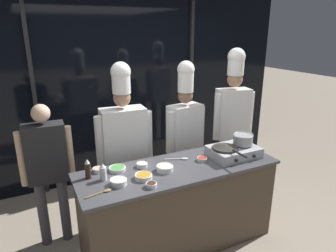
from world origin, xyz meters
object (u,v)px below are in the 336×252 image
object	(u,v)px
stock_pot	(243,139)
chef_line	(233,112)
prep_bowl_shrimp	(98,170)
chef_sous	(185,128)
chef_head	(124,138)
portable_stove	(233,151)
prep_bowl_garlic	(118,182)
squeeze_bottle_soy	(88,169)
person_guest	(47,163)
serving_spoon_slotted	(181,159)
prep_bowl_rice	(165,168)
serving_spoon_solid	(104,192)
frying_pan	(225,147)
prep_bowl_scallions	(117,168)
prep_bowl_carrots	(143,176)
prep_bowl_chili_flakes	(202,159)
squeeze_bottle_clear	(103,172)
prep_bowl_bean_sprouts	(142,165)
prep_bowl_soy_glaze	(151,185)

from	to	relation	value
stock_pot	chef_line	size ratio (longest dim) A/B	0.12
prep_bowl_shrimp	chef_sous	distance (m)	1.23
chef_head	chef_sous	bearing A→B (deg)	-174.47
portable_stove	prep_bowl_garlic	size ratio (longest dim) A/B	3.36
squeeze_bottle_soy	portable_stove	bearing A→B (deg)	-7.31
person_guest	squeeze_bottle_soy	bearing A→B (deg)	127.98
portable_stove	serving_spoon_slotted	distance (m)	0.57
prep_bowl_rice	serving_spoon_solid	bearing A→B (deg)	-168.38
serving_spoon_solid	person_guest	world-z (taller)	person_guest
prep_bowl_rice	frying_pan	bearing A→B (deg)	-1.54
frying_pan	squeeze_bottle_soy	bearing A→B (deg)	171.85
stock_pot	prep_bowl_scallions	size ratio (longest dim) A/B	1.46
stock_pot	prep_bowl_carrots	distance (m)	1.17
portable_stove	chef_head	xyz separation A→B (m)	(-1.00, 0.64, 0.10)
chef_line	squeeze_bottle_soy	bearing A→B (deg)	23.59
frying_pan	prep_bowl_chili_flakes	xyz separation A→B (m)	(-0.24, 0.06, -0.11)
chef_sous	squeeze_bottle_clear	bearing A→B (deg)	16.90
prep_bowl_carrots	prep_bowl_scallions	bearing A→B (deg)	121.32
person_guest	chef_sous	distance (m)	1.58
stock_pot	prep_bowl_garlic	world-z (taller)	stock_pot
prep_bowl_chili_flakes	chef_head	distance (m)	0.88
portable_stove	squeeze_bottle_clear	distance (m)	1.38
prep_bowl_shrimp	chef_line	distance (m)	1.92
serving_spoon_slotted	prep_bowl_garlic	bearing A→B (deg)	-163.22
person_guest	prep_bowl_carrots	bearing A→B (deg)	141.33
prep_bowl_bean_sprouts	chef_line	xyz separation A→B (m)	(1.45, 0.47, 0.24)
serving_spoon_slotted	chef_line	distance (m)	1.16
prep_bowl_chili_flakes	prep_bowl_soy_glaze	bearing A→B (deg)	-158.91
prep_bowl_shrimp	squeeze_bottle_soy	bearing A→B (deg)	-141.45
prep_bowl_carrots	squeeze_bottle_clear	bearing A→B (deg)	157.82
squeeze_bottle_clear	serving_spoon_solid	distance (m)	0.23
prep_bowl_rice	chef_sous	xyz separation A→B (m)	(0.59, 0.65, 0.12)
prep_bowl_shrimp	prep_bowl_bean_sprouts	xyz separation A→B (m)	(0.41, -0.09, 0.00)
stock_pot	squeeze_bottle_soy	size ratio (longest dim) A/B	1.25
frying_pan	serving_spoon_slotted	distance (m)	0.47
prep_bowl_rice	serving_spoon_solid	xyz separation A→B (m)	(-0.63, -0.13, -0.03)
chef_sous	chef_head	bearing A→B (deg)	-7.50
prep_bowl_bean_sprouts	prep_bowl_shrimp	bearing A→B (deg)	168.02
prep_bowl_bean_sprouts	prep_bowl_scallions	bearing A→B (deg)	171.82
stock_pot	serving_spoon_solid	size ratio (longest dim) A/B	1.01
prep_bowl_scallions	prep_bowl_soy_glaze	world-z (taller)	prep_bowl_soy_glaze
prep_bowl_rice	prep_bowl_chili_flakes	size ratio (longest dim) A/B	1.52
serving_spoon_slotted	chef_line	bearing A→B (deg)	25.24
squeeze_bottle_soy	serving_spoon_slotted	size ratio (longest dim) A/B	0.79
serving_spoon_solid	chef_line	xyz separation A→B (m)	(1.92, 0.78, 0.26)
portable_stove	prep_bowl_chili_flakes	size ratio (longest dim) A/B	4.73
squeeze_bottle_soy	prep_bowl_garlic	xyz separation A→B (m)	(0.21, -0.24, -0.06)
prep_bowl_scallions	prep_bowl_shrimp	bearing A→B (deg)	162.89
prep_bowl_rice	prep_bowl_chili_flakes	distance (m)	0.45
frying_pan	chef_line	xyz separation A→B (m)	(0.60, 0.66, 0.13)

